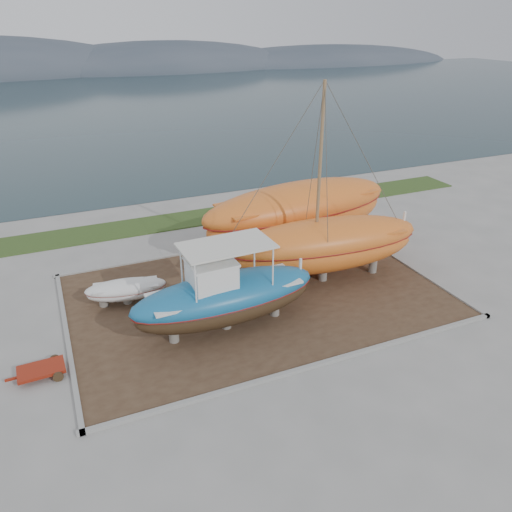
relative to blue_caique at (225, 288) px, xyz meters
name	(u,v)px	position (x,y,z in m)	size (l,w,h in m)	color
ground	(293,338)	(2.42, -1.90, -2.10)	(140.00, 140.00, 0.00)	gray
dirt_patch	(257,295)	(2.42, 2.10, -2.07)	(18.00, 12.00, 0.06)	#422D1E
curb_frame	(257,295)	(2.42, 2.10, -2.03)	(18.60, 12.60, 0.15)	gray
grass_strip	(191,219)	(2.42, 13.60, -2.06)	(44.00, 3.00, 0.08)	#284219
sea	(92,104)	(2.42, 68.10, -2.10)	(260.00, 100.00, 0.04)	#1A2F35
mountain_ridge	(64,72)	(2.42, 123.10, -2.10)	(200.00, 36.00, 20.00)	#333D49
blue_caique	(225,288)	(0.00, 0.00, 0.00)	(8.49, 2.65, 4.09)	#186395
white_dinghy	(127,292)	(-3.70, 3.97, -1.46)	(3.87, 1.45, 1.16)	white
orange_sailboat	(329,188)	(6.27, 2.19, 3.04)	(10.36, 3.05, 10.16)	orange
orange_bare_hull	(298,218)	(6.82, 6.16, -0.04)	(12.24, 3.67, 4.01)	orange
red_trailer	(42,372)	(-7.80, -0.21, -1.92)	(2.63, 1.31, 0.37)	maroon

